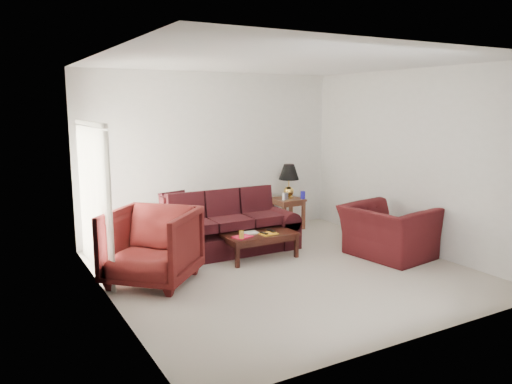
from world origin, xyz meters
TOP-DOWN VIEW (x-y plane):
  - floor at (0.00, 0.00)m, footprint 5.00×5.00m
  - blinds at (-2.42, 1.30)m, footprint 0.10×2.00m
  - sofa at (-0.30, 1.28)m, footprint 2.39×1.15m
  - throw_pillow at (-1.00, 1.92)m, footprint 0.49×0.32m
  - end_table at (1.45, 2.15)m, footprint 0.60×0.60m
  - table_lamp at (1.50, 2.19)m, footprint 0.52×0.52m
  - clock at (1.33, 2.06)m, footprint 0.15×0.10m
  - blue_canister at (1.69, 1.98)m, footprint 0.11×0.11m
  - picture_frame at (1.27, 2.38)m, footprint 0.14×0.16m
  - floor_lamp at (-2.17, 2.05)m, footprint 0.27×0.27m
  - armchair_left at (-1.84, 0.47)m, footprint 1.59×1.59m
  - armchair_right at (1.81, -0.23)m, footprint 1.29×1.42m
  - coffee_table at (-0.01, 0.70)m, footprint 1.22×0.72m
  - magazine_red at (-0.36, 0.64)m, footprint 0.34×0.29m
  - magazine_white at (-0.14, 0.81)m, footprint 0.27×0.21m
  - magazine_orange at (0.08, 0.61)m, footprint 0.29×0.23m
  - remote_a at (0.01, 0.61)m, footprint 0.08×0.16m
  - remote_b at (0.18, 0.68)m, footprint 0.06×0.19m
  - yellow_glass at (-0.43, 0.54)m, footprint 0.09×0.09m

SIDE VIEW (x-z plane):
  - floor at x=0.00m, z-range 0.00..0.00m
  - coffee_table at x=-0.01m, z-range 0.00..0.41m
  - end_table at x=1.45m, z-range 0.00..0.60m
  - magazine_white at x=-0.14m, z-range 0.41..0.42m
  - magazine_orange at x=0.08m, z-range 0.41..0.42m
  - magazine_red at x=-0.36m, z-range 0.41..0.42m
  - armchair_right at x=1.81m, z-range 0.00..0.83m
  - remote_a at x=0.01m, z-range 0.42..0.44m
  - remote_b at x=0.18m, z-range 0.42..0.45m
  - yellow_glass at x=-0.43m, z-range 0.41..0.54m
  - sofa at x=-0.30m, z-range 0.00..0.95m
  - armchair_left at x=-1.84m, z-range 0.00..1.04m
  - clock at x=1.33m, z-range 0.60..0.73m
  - picture_frame at x=1.27m, z-range 0.64..0.69m
  - blue_canister at x=1.69m, z-range 0.60..0.74m
  - floor_lamp at x=-2.17m, z-range 0.00..1.48m
  - throw_pillow at x=-1.00m, z-range 0.52..0.99m
  - table_lamp at x=1.50m, z-range 0.60..1.27m
  - blinds at x=-2.42m, z-range 0.00..2.16m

